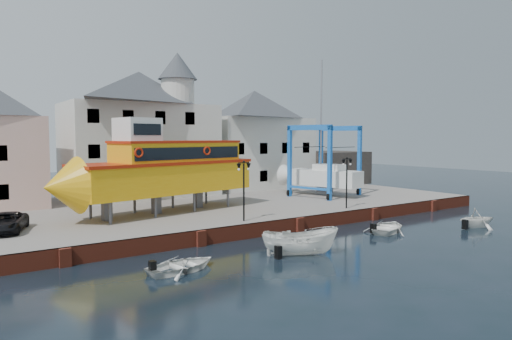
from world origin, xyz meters
TOP-DOWN VIEW (x-y plane):
  - ground at (0.00, 0.00)m, footprint 140.00×140.00m
  - hardstanding at (0.00, 11.00)m, footprint 44.00×22.00m
  - quay_wall at (-0.00, 0.10)m, footprint 44.00×0.47m
  - building_white_main at (-4.87, 18.39)m, footprint 14.00×8.30m
  - building_white_right at (9.00, 19.00)m, footprint 12.00×8.00m
  - shed_dark at (19.00, 17.00)m, footprint 8.00×7.00m
  - lamp_post_left at (-4.00, 1.20)m, footprint 1.12×0.32m
  - lamp_post_right at (6.00, 1.20)m, footprint 1.12×0.32m
  - tour_boat at (-7.81, 7.53)m, footprint 16.99×7.14m
  - travel_lift at (9.93, 8.99)m, footprint 7.25×9.14m
  - van at (-18.07, 6.29)m, footprint 3.21×4.67m
  - motorboat_a at (-4.22, -5.15)m, footprint 4.78×3.57m
  - motorboat_b at (5.31, -3.67)m, footprint 4.92×4.34m
  - motorboat_c at (12.04, -6.48)m, footprint 3.65×3.40m
  - motorboat_d at (-11.20, -4.14)m, footprint 4.19×3.29m

SIDE VIEW (x-z plane):
  - ground at x=0.00m, z-range 0.00..0.00m
  - motorboat_a at x=-4.22m, z-range -0.87..0.87m
  - motorboat_b at x=5.31m, z-range -0.42..0.42m
  - motorboat_c at x=12.04m, z-range -0.78..0.78m
  - motorboat_d at x=-11.20m, z-range -0.39..0.39m
  - hardstanding at x=0.00m, z-range 0.00..1.00m
  - quay_wall at x=0.00m, z-range 0.00..1.00m
  - van at x=-18.07m, z-range 1.00..2.19m
  - shed_dark at x=19.00m, z-range 1.00..5.00m
  - travel_lift at x=9.93m, z-range -3.46..9.93m
  - lamp_post_left at x=-4.00m, z-range 2.07..6.27m
  - lamp_post_right at x=6.00m, z-range 2.07..6.27m
  - tour_boat at x=-7.81m, z-range 0.80..8.00m
  - building_white_right at x=9.00m, z-range 1.00..12.20m
  - building_white_main at x=-4.87m, z-range 0.34..14.34m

